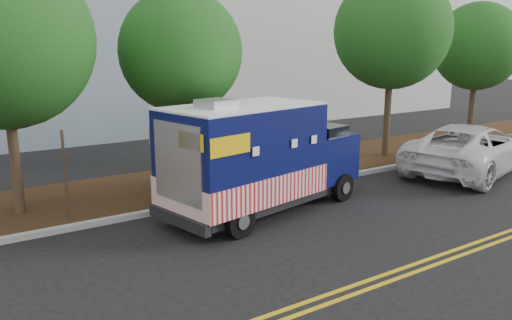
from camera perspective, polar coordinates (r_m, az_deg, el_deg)
ground at (r=13.27m, az=-0.74°, el=-6.28°), size 120.00×120.00×0.00m
curb at (r=14.39m, az=-3.75°, el=-4.46°), size 120.00×0.18×0.15m
mulch_strip at (r=16.18m, az=-7.43°, el=-2.59°), size 120.00×4.00×0.15m
centerline_near at (r=10.09m, az=13.37°, el=-13.02°), size 120.00×0.10×0.01m
centerline_far at (r=9.94m, az=14.44°, el=-13.49°), size 120.00×0.10×0.01m
tree_a at (r=13.77m, az=-27.06°, el=12.18°), size 4.37×4.37×6.71m
tree_b at (r=15.34m, az=-8.58°, el=12.11°), size 3.67×3.67×6.04m
tree_c at (r=19.97m, az=15.30°, el=14.03°), size 4.37×4.37×7.11m
tree_d at (r=25.67m, az=23.99°, el=11.76°), size 4.00×4.00×6.36m
sign_post at (r=13.04m, az=-20.92°, el=-1.99°), size 0.06×0.06×2.40m
food_truck at (r=13.10m, az=0.16°, el=-0.08°), size 6.24×3.31×3.13m
white_car at (r=19.01m, az=23.26°, el=1.20°), size 6.68×4.25×1.72m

